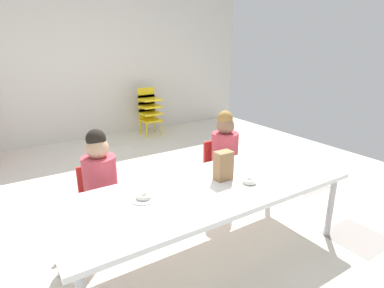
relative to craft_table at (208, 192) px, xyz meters
The scene contains 10 objects.
ground_plane 1.01m from the craft_table, 102.58° to the left, with size 6.61×5.54×0.02m.
back_wall 3.70m from the craft_table, 92.95° to the left, with size 6.61×0.10×2.55m, color beige.
craft_table is the anchor object (origin of this frame).
seated_child_near_camera 0.86m from the craft_table, 133.04° to the left, with size 0.34×0.34×0.92m.
seated_child_middle_seat 0.90m from the craft_table, 44.47° to the left, with size 0.34×0.34×0.92m.
kid_chair_yellow_stack 3.39m from the craft_table, 71.86° to the left, with size 0.32×0.30×0.80m.
paper_bag_brown 0.23m from the craft_table, 16.36° to the left, with size 0.13×0.09×0.22m, color #9E754C.
paper_plate_near_edge 0.47m from the craft_table, behind, with size 0.18×0.18×0.01m, color white.
donut_powdered_on_plate 0.47m from the craft_table, behind, with size 0.10×0.10×0.03m, color white.
donut_powdered_loose 0.32m from the craft_table, 20.66° to the right, with size 0.11×0.11×0.03m, color white.
Camera 1 is at (-1.01, -2.49, 1.54)m, focal length 29.43 mm.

